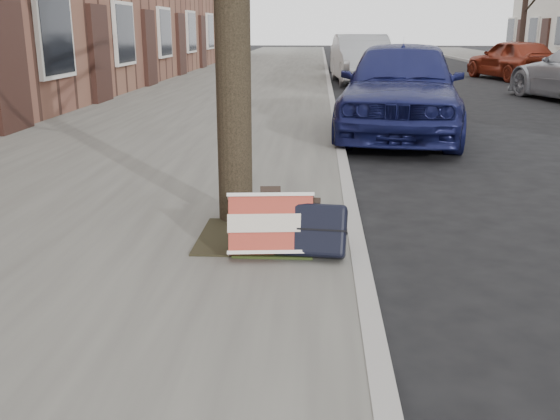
# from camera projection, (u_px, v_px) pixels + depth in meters

# --- Properties ---
(near_sidewalk) EXTENTS (5.00, 70.00, 0.12)m
(near_sidewalk) POSITION_uv_depth(u_px,v_px,m) (244.00, 85.00, 18.00)
(near_sidewalk) COLOR slate
(near_sidewalk) RESTS_ON ground
(dirt_patch) EXTENTS (0.85, 0.85, 0.02)m
(dirt_patch) POSITION_uv_depth(u_px,v_px,m) (256.00, 237.00, 4.67)
(dirt_patch) COLOR black
(dirt_patch) RESTS_ON near_sidewalk
(suitcase_red) EXTENTS (0.60, 0.37, 0.44)m
(suitcase_red) POSITION_uv_depth(u_px,v_px,m) (271.00, 225.00, 4.24)
(suitcase_red) COLOR maroon
(suitcase_red) RESTS_ON near_sidewalk
(suitcase_navy) EXTENTS (0.53, 0.35, 0.40)m
(suitcase_navy) POSITION_uv_depth(u_px,v_px,m) (309.00, 229.00, 4.23)
(suitcase_navy) COLOR black
(suitcase_navy) RESTS_ON near_sidewalk
(car_near_front) EXTENTS (2.40, 4.62, 1.50)m
(car_near_front) POSITION_uv_depth(u_px,v_px,m) (401.00, 87.00, 9.63)
(car_near_front) COLOR #15194B
(car_near_front) RESTS_ON ground
(car_near_mid) EXTENTS (1.84, 4.51, 1.46)m
(car_near_mid) POSITION_uv_depth(u_px,v_px,m) (362.00, 59.00, 18.88)
(car_near_mid) COLOR #B7BBBF
(car_near_mid) RESTS_ON ground
(car_near_back) EXTENTS (2.48, 5.13, 1.41)m
(car_near_back) POSITION_uv_depth(u_px,v_px,m) (360.00, 52.00, 24.98)
(car_near_back) COLOR #353539
(car_near_back) RESTS_ON ground
(car_far_back) EXTENTS (2.44, 4.12, 1.31)m
(car_far_back) POSITION_uv_depth(u_px,v_px,m) (513.00, 59.00, 20.24)
(car_far_back) COLOR maroon
(car_far_back) RESTS_ON ground
(tree_far_c) EXTENTS (0.23, 0.23, 4.74)m
(tree_far_c) POSITION_uv_depth(u_px,v_px,m) (525.00, 7.00, 26.61)
(tree_far_c) COLOR black
(tree_far_c) RESTS_ON far_sidewalk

